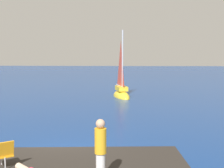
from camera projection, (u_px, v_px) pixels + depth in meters
ground_plane at (66, 158)px, 11.40m from camera, size 160.00×160.00×0.00m
sailboat_near at (121, 93)px, 27.04m from camera, size 2.18×3.78×6.83m
person_standing at (100, 150)px, 6.78m from camera, size 0.28×0.28×1.62m
beach_chair at (4, 153)px, 7.84m from camera, size 0.73×0.76×0.80m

